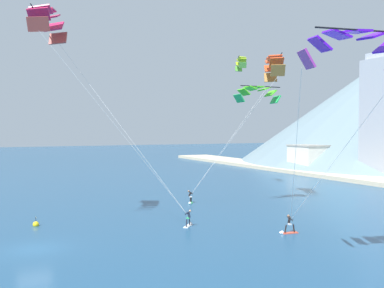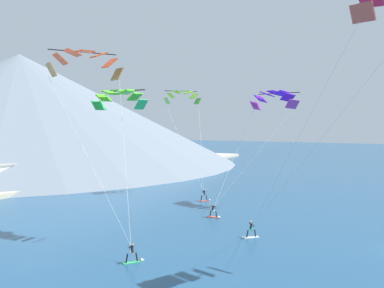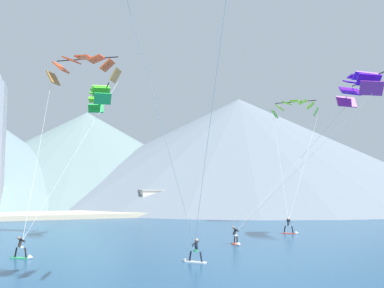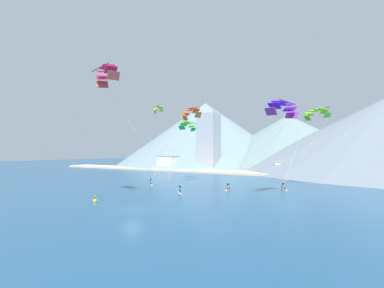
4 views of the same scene
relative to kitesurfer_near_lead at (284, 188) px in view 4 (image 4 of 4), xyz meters
name	(u,v)px [view 4 (image 4 of 4)]	position (x,y,z in m)	size (l,w,h in m)	color
ground_plane	(132,210)	(-13.09, -25.58, -0.53)	(400.00, 400.00, 0.00)	navy
kitesurfer_near_lead	(284,188)	(0.00, 0.00, 0.00)	(1.63, 1.36, 1.75)	#E54C33
kitesurfer_near_trail	(180,191)	(-15.05, -11.94, -0.09)	(1.52, 1.50, 1.63)	white
kitesurfer_mid_center	(227,189)	(-8.85, -5.56, -0.08)	(0.66, 1.78, 1.64)	#E54C33
kitesurfer_far_left	(151,183)	(-25.80, -6.71, -0.09)	(1.67, 1.30, 1.63)	#33B266
parafoil_kite_near_lead	(316,113)	(5.01, 6.42, 14.29)	(7.79, 8.60, 14.35)	green
parafoil_kite_near_trail	(107,74)	(-20.21, -23.60, 18.06)	(8.41, 13.38, 18.51)	#B4463B
parafoil_kite_mid_center	(282,108)	(1.63, -9.02, 13.34)	(12.15, 7.11, 13.61)	purple
parafoil_kite_far_left	(191,112)	(-21.26, 2.03, 15.91)	(8.14, 10.92, 16.24)	#A47031
parafoil_kite_distant_high_outer	(158,109)	(-33.43, 5.18, 18.29)	(4.38, 2.65, 1.80)	#58A53E
parafoil_kite_distant_low_drift	(188,125)	(-20.11, -0.96, 12.58)	(1.52, 5.64, 1.89)	green
race_marker_buoy	(95,201)	(-21.12, -24.70, -0.37)	(0.56, 0.56, 1.02)	yellow
shoreline_strip	(260,174)	(-13.09, 30.92, -0.18)	(180.00, 10.00, 0.70)	beige
shore_building_harbour_front	(327,169)	(5.37, 32.51, 1.87)	(5.70, 5.36, 4.77)	beige
shore_building_quay_east	(375,170)	(16.43, 33.28, 1.80)	(9.59, 6.82, 4.64)	beige
shore_building_quay_west	(168,163)	(-49.54, 32.09, 2.33)	(7.05, 6.22, 5.68)	silver
shore_building_old_town	(288,168)	(-5.58, 34.46, 1.59)	(6.56, 6.46, 4.21)	silver
highrise_tower	(209,141)	(-34.45, 37.34, 10.68)	(7.00, 7.00, 22.84)	#999EA8
mountain_peak_west_ridge	(205,134)	(-54.54, 72.89, 16.19)	(93.63, 93.63, 33.43)	slate
mountain_peak_east_shoulder	(288,141)	(-13.60, 80.88, 11.94)	(88.41, 88.41, 24.93)	slate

